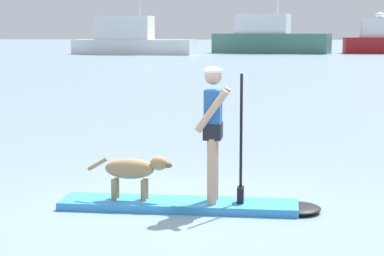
# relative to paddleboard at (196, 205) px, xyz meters

# --- Properties ---
(ground_plane) EXTENTS (400.00, 400.00, 0.00)m
(ground_plane) POSITION_rel_paddleboard_xyz_m (-0.23, -0.01, -0.05)
(ground_plane) COLOR gray
(paddleboard) EXTENTS (3.31, 0.78, 0.10)m
(paddleboard) POSITION_rel_paddleboard_xyz_m (0.00, 0.00, 0.00)
(paddleboard) COLOR #338CD8
(paddleboard) RESTS_ON ground_plane
(person_paddler) EXTENTS (0.61, 0.49, 1.70)m
(person_paddler) POSITION_rel_paddleboard_xyz_m (0.22, 0.01, 1.03)
(person_paddler) COLOR tan
(person_paddler) RESTS_ON paddleboard
(dog) EXTENTS (1.10, 0.25, 0.57)m
(dog) POSITION_rel_paddleboard_xyz_m (-0.80, -0.03, 0.43)
(dog) COLOR #997A51
(dog) RESTS_ON paddleboard
(moored_boat_far_starboard) EXTENTS (12.46, 4.12, 9.89)m
(moored_boat_far_starboard) POSITION_rel_paddleboard_xyz_m (-16.70, 61.12, 1.36)
(moored_boat_far_starboard) COLOR white
(moored_boat_far_starboard) RESTS_ON ground_plane
(moored_boat_far_port) EXTENTS (12.39, 5.30, 13.04)m
(moored_boat_far_port) POSITION_rel_paddleboard_xyz_m (-3.44, 67.22, 1.51)
(moored_boat_far_port) COLOR #3F7266
(moored_boat_far_port) RESTS_ON ground_plane
(moored_boat_starboard) EXTENTS (8.60, 3.90, 4.24)m
(moored_boat_starboard) POSITION_rel_paddleboard_xyz_m (8.26, 68.64, 1.31)
(moored_boat_starboard) COLOR maroon
(moored_boat_starboard) RESTS_ON ground_plane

